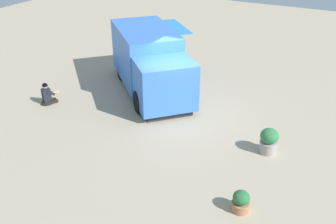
% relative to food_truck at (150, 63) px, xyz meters
% --- Properties ---
extents(ground_plane, '(40.00, 40.00, 0.00)m').
position_rel_food_truck_xyz_m(ground_plane, '(-1.30, -1.96, -1.18)').
color(ground_plane, tan).
extents(food_truck, '(5.44, 5.47, 2.46)m').
position_rel_food_truck_xyz_m(food_truck, '(0.00, 0.00, 0.00)').
color(food_truck, '#3D79D8').
rests_on(food_truck, ground_plane).
extents(person_customer, '(0.80, 0.61, 0.89)m').
position_rel_food_truck_xyz_m(person_customer, '(-3.07, 2.92, -0.83)').
color(person_customer, black).
rests_on(person_customer, ground_plane).
extents(planter_flowering_near, '(0.48, 0.48, 0.61)m').
position_rel_food_truck_xyz_m(planter_flowering_near, '(-5.37, -5.75, -0.89)').
color(planter_flowering_near, '#AD714B').
rests_on(planter_flowering_near, ground_plane).
extents(planter_flowering_far, '(0.58, 0.58, 0.85)m').
position_rel_food_truck_xyz_m(planter_flowering_far, '(-2.43, -5.69, -0.74)').
color(planter_flowering_far, '#A19995').
rests_on(planter_flowering_far, ground_plane).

